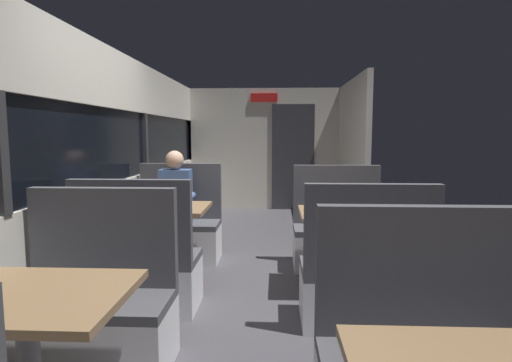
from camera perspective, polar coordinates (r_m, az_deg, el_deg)
The scene contains 14 objects.
ground_plane at distance 4.11m, azimuth -0.56°, elevation -14.29°, with size 3.30×9.20×0.02m, color #423F44.
carriage_window_panel_left at distance 4.20m, azimuth -20.78°, elevation 1.42°, with size 0.09×8.48×2.30m.
carriage_end_bulkhead at distance 8.04m, azimuth 1.53°, elevation 4.24°, with size 2.90×0.11×2.30m.
carriage_aisle_panel_right at distance 6.95m, azimuth 12.90°, elevation 3.84°, with size 0.08×2.40×2.30m, color beige.
dining_table_near_window at distance 2.22m, azimuth -28.78°, elevation -15.61°, with size 0.90×0.70×0.74m.
bench_near_window_facing_entry at distance 2.91m, azimuth -20.96°, elevation -16.55°, with size 0.95×0.50×1.10m.
dining_table_mid_window at distance 4.21m, azimuth -12.75°, elevation -4.74°, with size 0.90×0.70×0.74m.
bench_mid_window_facing_end at distance 3.64m, azimuth -15.60°, elevation -11.66°, with size 0.95×0.50×1.10m.
bench_mid_window_facing_entry at distance 4.94m, azimuth -10.50°, elevation -6.74°, with size 0.95×0.50×1.10m.
dining_table_rear_aisle at distance 3.92m, azimuth 12.61°, elevation -5.55°, with size 0.90×0.70×0.74m.
bench_rear_aisle_facing_end at distance 3.35m, azimuth 14.58°, elevation -13.25°, with size 0.95×0.50×1.10m.
bench_rear_aisle_facing_entry at distance 4.67m, azimuth 11.03°, elevation -7.52°, with size 0.95×0.50×1.10m.
seated_passenger at distance 4.83m, azimuth -10.75°, elevation -4.51°, with size 0.47×0.55×1.26m.
coffee_cup_primary at distance 4.37m, azimuth -13.49°, elevation -2.41°, with size 0.07×0.07×0.09m.
Camera 1 is at (0.22, -3.84, 1.44)m, focal length 29.42 mm.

